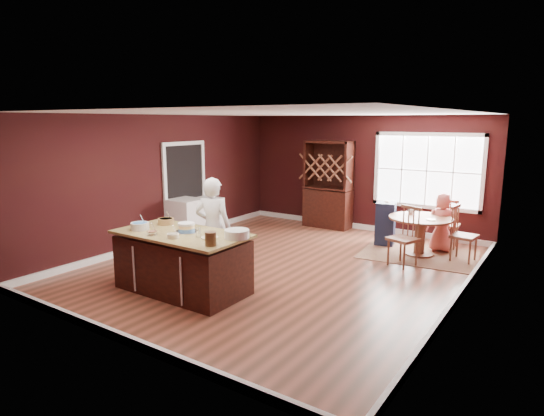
% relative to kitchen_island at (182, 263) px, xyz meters
% --- Properties ---
extents(room_shell, '(7.00, 7.00, 7.00)m').
position_rel_kitchen_island_xyz_m(room_shell, '(0.64, 1.86, 0.91)').
color(room_shell, brown).
rests_on(room_shell, ground).
extents(window, '(2.36, 0.10, 1.66)m').
position_rel_kitchen_island_xyz_m(window, '(2.14, 5.33, 1.06)').
color(window, white).
rests_on(window, room_shell).
extents(doorway, '(0.08, 1.26, 2.13)m').
position_rel_kitchen_island_xyz_m(doorway, '(-2.33, 2.46, 0.59)').
color(doorway, white).
rests_on(doorway, room_shell).
extents(kitchen_island, '(2.06, 1.08, 0.92)m').
position_rel_kitchen_island_xyz_m(kitchen_island, '(0.00, 0.00, 0.00)').
color(kitchen_island, '#3C140D').
rests_on(kitchen_island, ground).
extents(dining_table, '(1.20, 1.20, 0.75)m').
position_rel_kitchen_island_xyz_m(dining_table, '(2.45, 3.95, 0.10)').
color(dining_table, brown).
rests_on(dining_table, ground).
extents(baker, '(0.71, 0.58, 1.68)m').
position_rel_kitchen_island_xyz_m(baker, '(-0.01, 0.74, 0.40)').
color(baker, silver).
rests_on(baker, ground).
extents(layer_cake, '(0.36, 0.36, 0.14)m').
position_rel_kitchen_island_xyz_m(layer_cake, '(0.05, 0.07, 0.55)').
color(layer_cake, white).
rests_on(layer_cake, kitchen_island).
extents(bowl_blue, '(0.28, 0.28, 0.11)m').
position_rel_kitchen_island_xyz_m(bowl_blue, '(-0.67, -0.21, 0.53)').
color(bowl_blue, silver).
rests_on(bowl_blue, kitchen_island).
extents(bowl_yellow, '(0.26, 0.26, 0.10)m').
position_rel_kitchen_island_xyz_m(bowl_yellow, '(-0.61, 0.27, 0.53)').
color(bowl_yellow, '#A06437').
rests_on(bowl_yellow, kitchen_island).
extents(bowl_pink, '(0.16, 0.16, 0.06)m').
position_rel_kitchen_island_xyz_m(bowl_pink, '(-0.25, -0.34, 0.51)').
color(bowl_pink, silver).
rests_on(bowl_pink, kitchen_island).
extents(bowl_olive, '(0.17, 0.17, 0.06)m').
position_rel_kitchen_island_xyz_m(bowl_olive, '(0.14, -0.30, 0.51)').
color(bowl_olive, '#F1E1C8').
rests_on(bowl_olive, kitchen_island).
extents(drinking_glass, '(0.07, 0.07, 0.15)m').
position_rel_kitchen_island_xyz_m(drinking_glass, '(0.41, -0.06, 0.55)').
color(drinking_glass, silver).
rests_on(drinking_glass, kitchen_island).
extents(dinner_plate, '(0.25, 0.25, 0.02)m').
position_rel_kitchen_island_xyz_m(dinner_plate, '(0.58, -0.01, 0.49)').
color(dinner_plate, '#F1EDCC').
rests_on(dinner_plate, kitchen_island).
extents(white_tub, '(0.36, 0.36, 0.12)m').
position_rel_kitchen_island_xyz_m(white_tub, '(0.90, 0.21, 0.54)').
color(white_tub, white).
rests_on(white_tub, kitchen_island).
extents(stoneware_crock, '(0.16, 0.16, 0.19)m').
position_rel_kitchen_island_xyz_m(stoneware_crock, '(0.85, -0.30, 0.58)').
color(stoneware_crock, '#4E3021').
rests_on(stoneware_crock, kitchen_island).
extents(toy_figurine, '(0.04, 0.04, 0.07)m').
position_rel_kitchen_island_xyz_m(toy_figurine, '(0.71, -0.17, 0.52)').
color(toy_figurine, '#EEB304').
rests_on(toy_figurine, kitchen_island).
extents(rug, '(2.27, 1.84, 0.01)m').
position_rel_kitchen_island_xyz_m(rug, '(2.45, 3.95, -0.43)').
color(rug, brown).
rests_on(rug, ground).
extents(chair_east, '(0.47, 0.49, 1.05)m').
position_rel_kitchen_island_xyz_m(chair_east, '(3.25, 4.00, 0.09)').
color(chair_east, brown).
rests_on(chair_east, ground).
extents(chair_south, '(0.58, 0.57, 1.09)m').
position_rel_kitchen_island_xyz_m(chair_south, '(2.40, 3.10, 0.11)').
color(chair_south, brown).
rests_on(chair_south, ground).
extents(chair_north, '(0.47, 0.45, 1.04)m').
position_rel_kitchen_island_xyz_m(chair_north, '(2.78, 4.78, 0.08)').
color(chair_north, brown).
rests_on(chair_north, ground).
extents(seated_woman, '(0.66, 0.53, 1.18)m').
position_rel_kitchen_island_xyz_m(seated_woman, '(2.74, 4.43, 0.15)').
color(seated_woman, '#CA6158').
rests_on(seated_woman, ground).
extents(high_chair, '(0.45, 0.45, 0.94)m').
position_rel_kitchen_island_xyz_m(high_chair, '(1.63, 4.29, 0.03)').
color(high_chair, black).
rests_on(high_chair, ground).
extents(toddler, '(0.18, 0.14, 0.26)m').
position_rel_kitchen_island_xyz_m(toddler, '(1.70, 4.30, 0.37)').
color(toddler, '#8CA5BF').
rests_on(toddler, high_chair).
extents(table_plate, '(0.19, 0.19, 0.01)m').
position_rel_kitchen_island_xyz_m(table_plate, '(2.68, 3.80, 0.32)').
color(table_plate, beige).
rests_on(table_plate, dining_table).
extents(table_cup, '(0.15, 0.15, 0.10)m').
position_rel_kitchen_island_xyz_m(table_cup, '(2.20, 4.15, 0.36)').
color(table_cup, white).
rests_on(table_cup, dining_table).
extents(hutch, '(1.15, 0.48, 2.11)m').
position_rel_kitchen_island_xyz_m(hutch, '(-0.12, 5.08, 0.61)').
color(hutch, black).
rests_on(hutch, ground).
extents(washer, '(0.64, 0.62, 0.93)m').
position_rel_kitchen_island_xyz_m(washer, '(-2.00, 2.14, 0.03)').
color(washer, white).
rests_on(washer, ground).
extents(dryer, '(0.59, 0.58, 0.86)m').
position_rel_kitchen_island_xyz_m(dryer, '(-2.00, 2.78, -0.01)').
color(dryer, white).
rests_on(dryer, ground).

